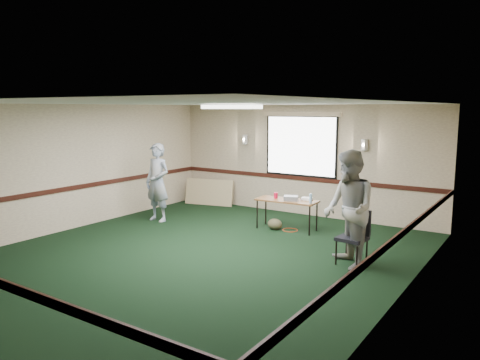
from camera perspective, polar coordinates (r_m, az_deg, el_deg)
The scene contains 13 objects.
ground at distance 8.54m, azimuth -4.91°, elevation -9.10°, with size 8.00×8.00×0.00m, color black.
room_shell at distance 9.93m, azimuth 2.64°, elevation 2.77°, with size 8.00×8.02×8.00m.
folding_table at distance 10.14m, azimuth 5.73°, elevation -2.67°, with size 1.36×0.62×0.66m.
projector at distance 10.04m, azimuth 6.23°, elevation -2.22°, with size 0.30×0.25×0.10m, color gray.
game_console at distance 10.14m, azimuth 8.15°, elevation -2.28°, with size 0.21×0.17×0.05m, color white.
red_cup at distance 10.25m, azimuth 4.39°, elevation -1.88°, with size 0.09×0.09×0.13m, color #B40C29.
water_bottle at distance 9.80m, azimuth 8.61°, elevation -2.24°, with size 0.06×0.06×0.20m, color #84B2D8.
duffel_bag at distance 10.23m, azimuth 4.27°, elevation -5.38°, with size 0.34×0.25×0.24m, color #403B25.
cable_coil at distance 10.21m, azimuth 6.12°, elevation -6.09°, with size 0.33×0.33×0.02m, color #BC3F17.
folded_table at distance 12.74m, azimuth -3.80°, elevation -1.49°, with size 1.37×0.06×0.71m, color tan.
conference_chair at distance 8.19m, azimuth 13.80°, elevation -6.20°, with size 0.49×0.51×0.92m.
person_left at distance 11.01m, azimuth -10.02°, elevation -0.29°, with size 0.66×0.44×1.82m, color #46649B.
person_right at distance 7.87m, azimuth 13.13°, elevation -3.49°, with size 0.95×0.74×1.95m, color #687BA3.
Camera 1 is at (5.10, -6.34, 2.61)m, focal length 35.00 mm.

